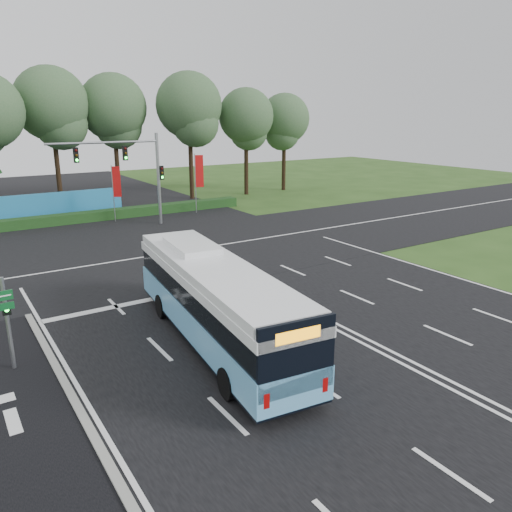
# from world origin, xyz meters

# --- Properties ---
(ground) EXTENTS (120.00, 120.00, 0.00)m
(ground) POSITION_xyz_m (0.00, 0.00, 0.00)
(ground) COLOR #274717
(ground) RESTS_ON ground
(road_main) EXTENTS (20.00, 120.00, 0.04)m
(road_main) POSITION_xyz_m (0.00, 0.00, 0.02)
(road_main) COLOR black
(road_main) RESTS_ON ground
(road_cross) EXTENTS (120.00, 14.00, 0.05)m
(road_cross) POSITION_xyz_m (0.00, 12.00, 0.03)
(road_cross) COLOR black
(road_cross) RESTS_ON ground
(kerb_strip) EXTENTS (0.25, 18.00, 0.12)m
(kerb_strip) POSITION_xyz_m (-10.10, -3.00, 0.06)
(kerb_strip) COLOR gray
(kerb_strip) RESTS_ON ground
(city_bus) EXTENTS (3.75, 11.93, 3.37)m
(city_bus) POSITION_xyz_m (-4.56, -0.63, 1.70)
(city_bus) COLOR #62B1E5
(city_bus) RESTS_ON ground
(pedestrian_signal) EXTENTS (0.28, 0.41, 3.30)m
(pedestrian_signal) POSITION_xyz_m (-11.29, 1.28, 1.80)
(pedestrian_signal) COLOR gray
(pedestrian_signal) RESTS_ON ground
(banner_flag_mid) EXTENTS (0.63, 0.30, 4.51)m
(banner_flag_mid) POSITION_xyz_m (-0.54, 23.15, 2.94)
(banner_flag_mid) COLOR gray
(banner_flag_mid) RESTS_ON ground
(banner_flag_right) EXTENTS (0.73, 0.27, 5.11)m
(banner_flag_right) POSITION_xyz_m (6.59, 22.88, 3.31)
(banner_flag_right) COLOR gray
(banner_flag_right) RESTS_ON ground
(traffic_light_gantry) EXTENTS (8.41, 0.28, 7.00)m
(traffic_light_gantry) POSITION_xyz_m (0.21, 20.50, 4.66)
(traffic_light_gantry) COLOR gray
(traffic_light_gantry) RESTS_ON ground
(hedge) EXTENTS (22.00, 1.20, 0.80)m
(hedge) POSITION_xyz_m (0.00, 24.50, 0.40)
(hedge) COLOR #173513
(hedge) RESTS_ON ground
(blue_hoarding) EXTENTS (10.00, 0.30, 2.20)m
(blue_hoarding) POSITION_xyz_m (-4.00, 27.00, 1.10)
(blue_hoarding) COLOR teal
(blue_hoarding) RESTS_ON ground
(eucalyptus_row) EXTENTS (48.16, 9.39, 12.48)m
(eucalyptus_row) POSITION_xyz_m (-0.16, 30.90, 8.63)
(eucalyptus_row) COLOR black
(eucalyptus_row) RESTS_ON ground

